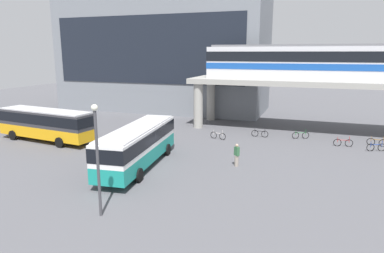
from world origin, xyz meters
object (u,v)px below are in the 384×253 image
Objects in this scene: bicycle_green at (301,135)px; pedestrian_by_bike_rack at (237,156)px; bus_secondary at (46,122)px; bicycle_brown at (377,142)px; bus_main at (138,142)px; bicycle_blue at (376,147)px; train at (323,62)px; bicycle_red at (343,143)px; bicycle_black at (260,134)px; bicycle_silver at (218,136)px; station_building at (163,55)px.

pedestrian_by_bike_rack is at bearing -111.53° from bicycle_green.
bicycle_brown is at bearing 16.49° from bus_secondary.
bus_secondary reaches higher than pedestrian_by_bike_rack.
bus_main reaches higher than bicycle_blue.
train is 14.53× the size of bicycle_red.
bicycle_brown is at bearing 0.91° from bicycle_black.
bicycle_blue is 0.96× the size of bicycle_silver.
bicycle_brown is 1.05× the size of bicycle_green.
bicycle_black is (7.44, 13.10, -1.63)m from bus_main.
bicycle_blue is at bearing 37.55° from pedestrian_by_bike_rack.
pedestrian_by_bike_rack reaches higher than bicycle_brown.
bicycle_red is at bearing 165.02° from bicycle_blue.
bus_main is 19.72m from bicycle_red.
pedestrian_by_bike_rack is (3.73, -7.96, 0.51)m from bicycle_silver.
train reaches higher than bicycle_brown.
station_building is 18.75× the size of bicycle_green.
bus_secondary is 6.16× the size of pedestrian_by_bike_rack.
bicycle_silver is at bearing 115.09° from pedestrian_by_bike_rack.
bicycle_blue is 0.92× the size of pedestrian_by_bike_rack.
train reaches higher than bus_secondary.
bus_main is 6.28× the size of bicycle_black.
bus_main is 18.08m from bicycle_green.
bicycle_black is 4.63m from bicycle_silver.
train is 17.72m from pedestrian_by_bike_rack.
station_building reaches higher than bus_secondary.
bicycle_green is at bearing 175.87° from bicycle_brown.
bicycle_silver is at bearing -170.30° from bicycle_brown.
train is at bearing 139.66° from bicycle_brown.
station_building is at bearing 140.88° from bicycle_black.
bicycle_brown is at bearing 42.68° from pedestrian_by_bike_rack.
bus_secondary reaches higher than bicycle_blue.
bus_main is 6.32× the size of bicycle_red.
station_building is 31.14m from bicycle_red.
bicycle_black is at bearing 60.42° from bus_main.
train is 14.25m from bicycle_silver.
station_building reaches higher than bicycle_green.
station_building is 2.83× the size of bus_main.
train is 14.16× the size of pedestrian_by_bike_rack.
bicycle_green is at bearing 21.98° from bus_secondary.
bicycle_blue is at bearing -99.79° from bicycle_brown.
bus_secondary is 6.42× the size of bicycle_silver.
pedestrian_by_bike_rack reaches higher than bicycle_black.
bicycle_brown is at bearing 35.44° from bus_main.
station_building is 26.96m from bicycle_green.
bus_secondary is at bearing -164.22° from bicycle_red.
bicycle_blue is at bearing -9.63° from bicycle_black.
bicycle_black is at bearing -170.55° from bicycle_green.
bicycle_red and bicycle_silver have the same top height.
pedestrian_by_bike_rack is at bearing -64.91° from bicycle_silver.
bicycle_black is (17.66, -14.36, -8.03)m from station_building.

